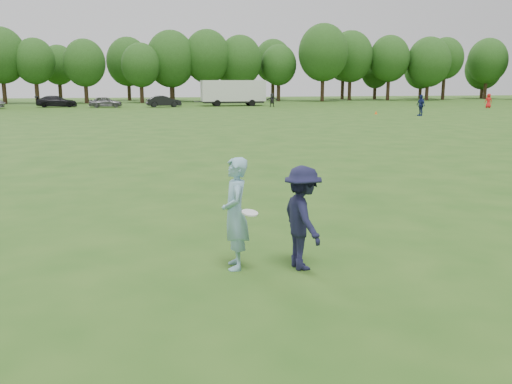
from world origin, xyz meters
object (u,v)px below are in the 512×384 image
(player_far_b, at_px, (421,105))
(cargo_trailer, at_px, (233,92))
(thrower, at_px, (235,214))
(car_e, at_px, (106,102))
(car_d, at_px, (57,101))
(player_far_c, at_px, (488,101))
(car_f, at_px, (164,101))
(player_far_d, at_px, (272,100))
(defender, at_px, (303,218))
(field_cone, at_px, (376,113))

(player_far_b, distance_m, cargo_trailer, 26.95)
(thrower, relative_size, cargo_trailer, 0.21)
(player_far_b, relative_size, car_e, 0.50)
(car_d, bearing_deg, player_far_b, -129.26)
(player_far_c, height_order, car_f, player_far_c)
(player_far_d, bearing_deg, defender, -90.92)
(thrower, bearing_deg, field_cone, 157.59)
(thrower, height_order, car_e, thrower)
(defender, height_order, player_far_c, defender)
(car_f, bearing_deg, player_far_c, -112.62)
(player_far_b, relative_size, car_d, 0.40)
(car_f, bearing_deg, car_e, 81.39)
(player_far_c, relative_size, car_d, 0.35)
(defender, xyz_separation_m, player_far_b, (22.49, 36.81, 0.09))
(car_d, relative_size, car_f, 1.14)
(player_far_b, distance_m, car_e, 36.37)
(player_far_b, height_order, car_d, player_far_b)
(thrower, xyz_separation_m, player_far_c, (38.75, 48.26, -0.10))
(car_e, bearing_deg, car_f, -89.15)
(player_far_c, xyz_separation_m, car_d, (-49.66, 12.83, -0.15))
(thrower, distance_m, car_f, 58.74)
(player_far_b, xyz_separation_m, cargo_trailer, (-13.06, 23.55, 0.82))
(defender, relative_size, car_e, 0.45)
(player_far_b, bearing_deg, car_d, -131.39)
(car_d, bearing_deg, thrower, -173.70)
(player_far_c, xyz_separation_m, player_far_d, (-24.03, 8.25, -0.01))
(field_cone, bearing_deg, thrower, -117.55)
(cargo_trailer, bearing_deg, car_f, -170.98)
(player_far_d, height_order, car_d, player_far_d)
(player_far_c, xyz_separation_m, cargo_trailer, (-28.24, 11.85, 0.94))
(player_far_c, bearing_deg, cargo_trailer, -8.88)
(player_far_b, distance_m, player_far_d, 21.83)
(player_far_b, bearing_deg, thrower, -38.78)
(thrower, height_order, player_far_c, thrower)
(cargo_trailer, bearing_deg, field_cone, -63.39)
(player_far_d, bearing_deg, car_d, -177.52)
(defender, relative_size, player_far_d, 1.05)
(field_cone, distance_m, cargo_trailer, 22.86)
(player_far_c, xyz_separation_m, car_f, (-37.01, 10.45, -0.15))
(defender, height_order, car_d, defender)
(thrower, relative_size, car_f, 0.45)
(car_f, bearing_deg, defender, 172.52)
(car_e, bearing_deg, cargo_trailer, -83.06)
(car_d, distance_m, field_cone, 38.18)
(thrower, distance_m, car_d, 62.06)
(player_far_c, bearing_deg, thrower, 65.12)
(player_far_b, distance_m, player_far_c, 19.17)
(car_e, relative_size, car_f, 0.92)
(thrower, relative_size, player_far_b, 0.98)
(defender, distance_m, car_f, 58.97)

